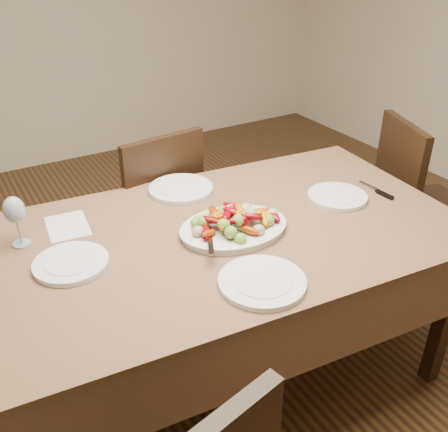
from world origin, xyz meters
name	(u,v)px	position (x,y,z in m)	size (l,w,h in m)	color
floor	(266,389)	(0.00, 0.00, 0.00)	(6.00, 6.00, 0.00)	#402813
dining_table	(224,307)	(-0.11, 0.18, 0.38)	(1.84, 1.04, 0.76)	brown
chair_far	(148,213)	(-0.12, 0.93, 0.47)	(0.42, 0.42, 0.95)	black
chair_right	(424,206)	(1.18, 0.24, 0.47)	(0.42, 0.42, 0.95)	black
serving_platter	(234,229)	(-0.08, 0.15, 0.77)	(0.41, 0.30, 0.02)	white
roasted_vegetables	(234,216)	(-0.08, 0.15, 0.83)	(0.33, 0.23, 0.09)	#73020A
serving_spoon	(222,229)	(-0.15, 0.12, 0.81)	(0.28, 0.06, 0.03)	#9EA0A8
plate_left	(71,263)	(-0.67, 0.25, 0.77)	(0.25, 0.25, 0.02)	white
plate_right	(337,197)	(0.44, 0.15, 0.77)	(0.25, 0.25, 0.02)	white
plate_far	(181,189)	(-0.10, 0.56, 0.77)	(0.28, 0.28, 0.02)	white
plate_near	(262,282)	(-0.17, -0.17, 0.77)	(0.29, 0.29, 0.02)	white
wine_glass	(16,220)	(-0.79, 0.47, 0.86)	(0.08, 0.08, 0.20)	#8C99A5
menu_card	(68,226)	(-0.61, 0.51, 0.76)	(0.15, 0.21, 0.00)	silver
table_knife	(377,191)	(0.63, 0.11, 0.76)	(0.02, 0.20, 0.01)	#9EA0A8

